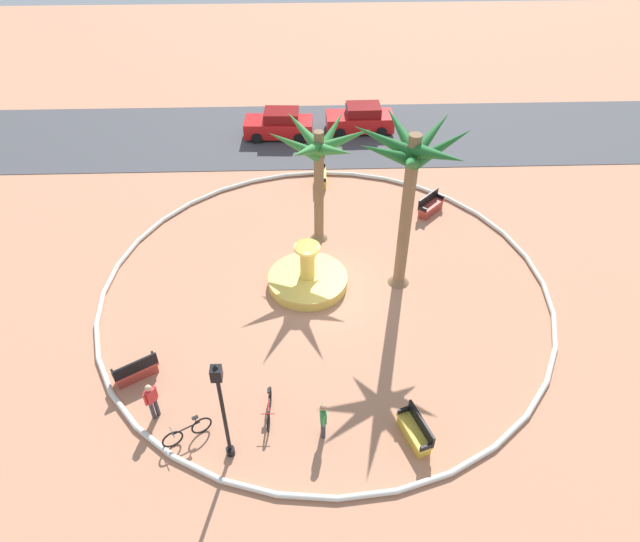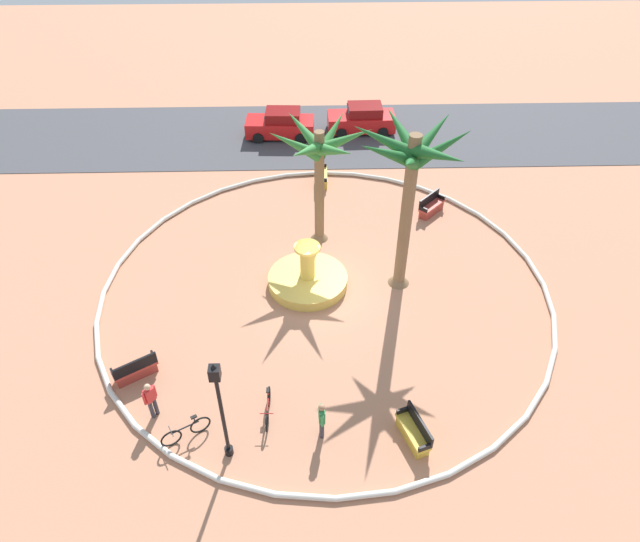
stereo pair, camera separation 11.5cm
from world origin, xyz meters
TOP-DOWN VIEW (x-y plane):
  - ground_plane at (0.00, 0.00)m, footprint 80.00×80.00m
  - plaza_curb at (0.00, 0.00)m, footprint 18.82×18.82m
  - street_asphalt at (0.00, 13.81)m, footprint 48.00×8.00m
  - fountain at (-0.74, 0.42)m, footprint 3.38×3.38m
  - palm_tree_near_fountain at (-0.15, 3.63)m, footprint 4.49×4.19m
  - palm_tree_by_curb at (3.13, 0.45)m, footprint 4.53×4.55m
  - bench_east at (2.64, -7.25)m, footprint 1.01×1.67m
  - bench_west at (-6.98, -4.39)m, footprint 1.62×1.27m
  - bench_north at (5.42, 5.57)m, footprint 1.48×1.49m
  - bench_southeast at (0.10, 8.51)m, footprint 0.52×1.61m
  - lamppost at (-3.35, -7.62)m, footprint 0.32×0.32m
  - bicycle_red_frame at (-4.78, -7.02)m, footprint 1.53×0.89m
  - bicycle_by_lamppost at (-2.14, -6.19)m, footprint 0.44×1.72m
  - person_cyclist_helmet at (-0.35, -7.01)m, footprint 0.22×0.53m
  - person_cyclist_photo at (-6.01, -6.09)m, footprint 0.37×0.43m
  - parked_car_leftmost at (-2.20, 13.70)m, footprint 4.07×2.06m
  - parked_car_second at (2.66, 14.25)m, footprint 4.04×1.99m

SIDE VIEW (x-z plane):
  - ground_plane at x=0.00m, z-range 0.00..0.00m
  - street_asphalt at x=0.00m, z-range 0.00..0.03m
  - plaza_curb at x=0.00m, z-range 0.00..0.20m
  - fountain at x=-0.74m, z-range -0.74..1.35m
  - bench_east at x=2.64m, z-range -0.15..0.85m
  - bench_west at x=-6.98m, z-range -0.15..0.85m
  - bench_north at x=5.42m, z-range -0.15..0.85m
  - bench_southeast at x=0.10m, z-range -0.15..0.85m
  - bicycle_red_frame at x=-4.78m, z-range -0.09..0.86m
  - bicycle_by_lamppost at x=-2.14m, z-range -0.09..0.86m
  - parked_car_leftmost at x=-2.20m, z-range -0.05..1.61m
  - parked_car_second at x=2.66m, z-range -0.05..1.61m
  - person_cyclist_helmet at x=-0.35m, z-range 0.09..1.69m
  - person_cyclist_photo at x=-6.01m, z-range 0.10..1.73m
  - lamppost at x=-3.35m, z-range 0.37..4.80m
  - palm_tree_near_fountain at x=-0.15m, z-range 1.49..7.26m
  - palm_tree_by_curb at x=3.13m, z-range 1.87..9.13m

